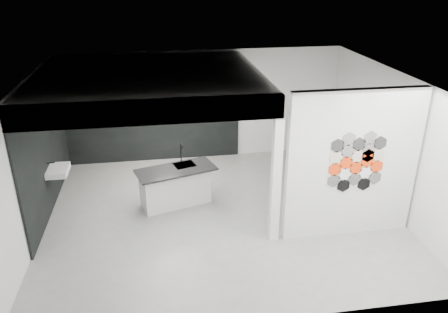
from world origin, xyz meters
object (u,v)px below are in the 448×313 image
at_px(kitchen_island, 176,186).
at_px(glass_bowl, 208,108).
at_px(glass_vase, 210,107).
at_px(utensil_cup, 132,112).
at_px(stockpot, 109,111).
at_px(kettle, 186,108).
at_px(wall_basin, 58,171).
at_px(bottle_dark, 154,109).
at_px(partition_panel, 353,165).

distance_m(kitchen_island, glass_bowl, 2.68).
bearing_deg(kitchen_island, glass_bowl, 49.81).
bearing_deg(glass_vase, utensil_cup, 180.00).
bearing_deg(stockpot, kettle, 0.00).
bearing_deg(glass_vase, kettle, 180.00).
height_order(glass_bowl, glass_vase, glass_vase).
relative_size(wall_basin, kitchen_island, 0.34).
height_order(wall_basin, kettle, kettle).
bearing_deg(utensil_cup, bottle_dark, 0.00).
relative_size(kitchen_island, bottle_dark, 10.18).
relative_size(stockpot, utensil_cup, 2.70).
bearing_deg(partition_panel, kitchen_island, 153.38).
bearing_deg(kettle, glass_vase, -20.08).
height_order(kettle, glass_vase, kettle).
height_order(partition_panel, glass_vase, partition_panel).
bearing_deg(wall_basin, utensil_cup, 54.87).
distance_m(glass_vase, utensil_cup, 1.94).
bearing_deg(utensil_cup, glass_vase, 0.00).
relative_size(kettle, utensil_cup, 2.26).
relative_size(glass_vase, utensil_cup, 1.61).
distance_m(stockpot, bottle_dark, 1.07).
distance_m(partition_panel, kitchen_island, 3.61).
height_order(stockpot, bottle_dark, stockpot).
relative_size(kitchen_island, stockpot, 7.52).
bearing_deg(stockpot, kitchen_island, -58.06).
distance_m(wall_basin, kettle, 3.51).
xyz_separation_m(kitchen_island, kettle, (0.43, 2.30, 0.96)).
distance_m(glass_bowl, utensil_cup, 1.89).
xyz_separation_m(glass_vase, utensil_cup, (-1.94, 0.00, -0.03)).
relative_size(glass_bowl, bottle_dark, 0.90).
height_order(kitchen_island, utensil_cup, utensil_cup).
bearing_deg(wall_basin, partition_panel, -18.23).
bearing_deg(kettle, kitchen_island, -120.60).
relative_size(partition_panel, bottle_dark, 16.31).
bearing_deg(utensil_cup, kitchen_island, -68.71).
bearing_deg(glass_bowl, kitchen_island, -113.40).
bearing_deg(stockpot, bottle_dark, 0.00).
height_order(wall_basin, glass_vase, glass_vase).
relative_size(partition_panel, glass_vase, 20.15).
bearing_deg(partition_panel, glass_vase, 118.23).
height_order(kettle, utensil_cup, kettle).
distance_m(wall_basin, stockpot, 2.33).
bearing_deg(kitchen_island, utensil_cup, 94.49).
relative_size(bottle_dark, utensil_cup, 1.99).
xyz_separation_m(kitchen_island, stockpot, (-1.44, 2.30, 0.98)).
distance_m(partition_panel, wall_basin, 5.78).
bearing_deg(wall_basin, kitchen_island, -5.80).
distance_m(wall_basin, kitchen_island, 2.40).
bearing_deg(partition_panel, stockpot, 139.66).
bearing_deg(kitchen_island, glass_vase, 48.92).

